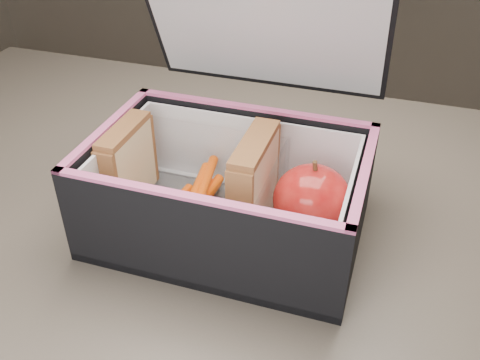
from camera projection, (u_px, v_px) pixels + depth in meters
The scene contains 8 objects.
kitchen_table at pixel (233, 291), 0.64m from camera, with size 1.20×0.80×0.75m.
lunch_bag at pixel (229, 184), 0.56m from camera, with size 0.28×0.26×0.27m.
plastic_tub at pixel (190, 185), 0.58m from camera, with size 0.19×0.13×0.08m, color white, non-canonical shape.
sandwich_left at pixel (128, 165), 0.59m from camera, with size 0.02×0.08×0.09m.
sandwich_right at pixel (254, 184), 0.55m from camera, with size 0.03×0.09×0.10m.
carrot_sticks at pixel (193, 202), 0.58m from camera, with size 0.05×0.14×0.03m.
paper_napkin at pixel (308, 229), 0.57m from camera, with size 0.08×0.08×0.01m, color white.
red_apple at pixel (312, 200), 0.54m from camera, with size 0.11×0.11×0.08m.
Camera 1 is at (0.15, -0.42, 1.13)m, focal length 40.00 mm.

